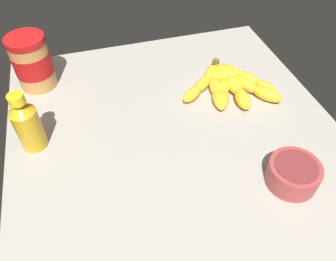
{
  "coord_description": "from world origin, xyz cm",
  "views": [
    {
      "loc": [
        50.58,
        -17.0,
        57.6
      ],
      "look_at": [
        2.24,
        -2.9,
        4.56
      ],
      "focal_mm": 35.08,
      "sensor_mm": 36.0,
      "label": 1
    }
  ],
  "objects_px": {
    "honey_bottle": "(27,124)",
    "small_bowl": "(293,174)",
    "peanut_butter_jar": "(32,62)",
    "banana_bunch": "(229,84)"
  },
  "relations": [
    {
      "from": "peanut_butter_jar",
      "to": "honey_bottle",
      "type": "xyz_separation_m",
      "value": [
        0.23,
        -0.01,
        -0.01
      ]
    },
    {
      "from": "banana_bunch",
      "to": "honey_bottle",
      "type": "xyz_separation_m",
      "value": [
        0.06,
        -0.51,
        0.05
      ]
    },
    {
      "from": "peanut_butter_jar",
      "to": "honey_bottle",
      "type": "bearing_deg",
      "value": -3.5
    },
    {
      "from": "peanut_butter_jar",
      "to": "small_bowl",
      "type": "relative_size",
      "value": 1.38
    },
    {
      "from": "honey_bottle",
      "to": "small_bowl",
      "type": "distance_m",
      "value": 0.58
    },
    {
      "from": "peanut_butter_jar",
      "to": "small_bowl",
      "type": "bearing_deg",
      "value": 45.75
    },
    {
      "from": "banana_bunch",
      "to": "honey_bottle",
      "type": "bearing_deg",
      "value": -83.03
    },
    {
      "from": "peanut_butter_jar",
      "to": "honey_bottle",
      "type": "distance_m",
      "value": 0.23
    },
    {
      "from": "peanut_butter_jar",
      "to": "small_bowl",
      "type": "distance_m",
      "value": 0.7
    },
    {
      "from": "banana_bunch",
      "to": "small_bowl",
      "type": "height_order",
      "value": "small_bowl"
    }
  ]
}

